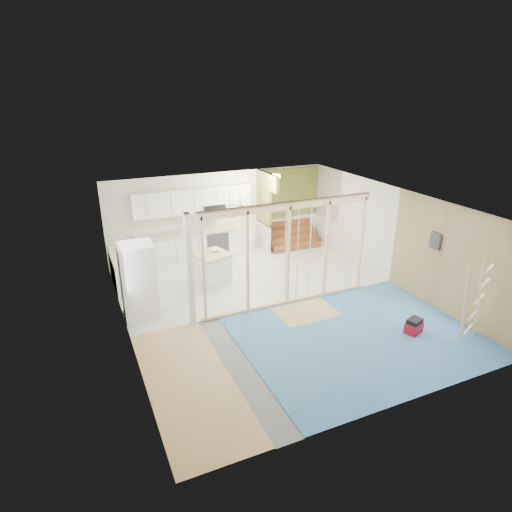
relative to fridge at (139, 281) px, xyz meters
name	(u,v)px	position (x,y,z in m)	size (l,w,h in m)	color
room	(277,257)	(3.08, -0.85, 0.41)	(7.01, 8.01, 2.61)	slate
floor_overlays	(278,304)	(3.16, -0.79, -0.88)	(7.00, 8.00, 0.03)	beige
stud_frame	(268,246)	(2.84, -0.85, 0.70)	(4.66, 0.14, 2.60)	beige
base_cabinets	(177,252)	(1.47, 2.51, -0.42)	(4.45, 2.24, 0.93)	white
upper_cabinets	(195,201)	(2.24, 2.97, 0.93)	(3.60, 0.41, 0.85)	white
green_partition	(283,220)	(5.13, 2.81, 0.05)	(2.25, 1.51, 2.60)	olive
pot_rack	(235,209)	(2.78, 1.04, 1.10)	(0.52, 0.52, 0.72)	black
sheathing_panel	(455,263)	(6.56, -2.85, 0.41)	(0.02, 4.00, 2.60)	tan
electrical_panel	(435,241)	(6.51, -2.25, 0.76)	(0.04, 0.30, 0.40)	#37373C
ceiling_light	(275,176)	(4.48, 2.15, 1.65)	(0.32, 0.32, 0.08)	#FFEABF
fridge	(139,281)	(0.00, 0.00, 0.00)	(0.79, 0.76, 1.78)	white
island	(213,268)	(2.11, 1.08, -0.47)	(1.07, 1.07, 0.84)	white
bowl	(215,250)	(2.23, 1.21, -0.02)	(0.27, 0.27, 0.07)	white
soap_bottle_a	(180,227)	(1.71, 2.88, 0.21)	(0.13, 0.13, 0.34)	silver
soap_bottle_b	(237,224)	(3.50, 2.74, 0.13)	(0.09, 0.09, 0.19)	white
toolbox	(414,326)	(5.26, -3.18, -0.73)	(0.44, 0.38, 0.35)	maroon
ladder	(474,301)	(6.09, -3.84, 0.02)	(0.95, 0.17, 1.79)	beige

